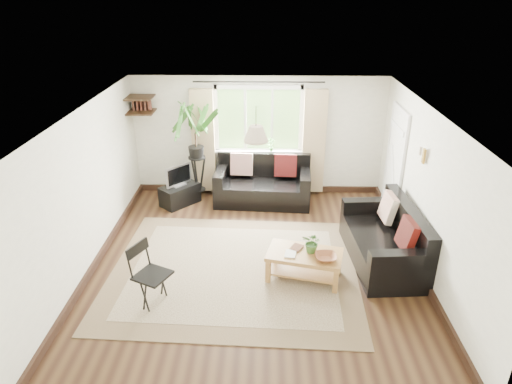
{
  "coord_description": "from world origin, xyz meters",
  "views": [
    {
      "loc": [
        0.15,
        -6.02,
        4.02
      ],
      "look_at": [
        0.0,
        0.4,
        1.05
      ],
      "focal_mm": 32.0,
      "sensor_mm": 36.0,
      "label": 1
    }
  ],
  "objects_px": {
    "sofa_back": "(263,181)",
    "coffee_table": "(304,266)",
    "sofa_right": "(383,237)",
    "palm_stand": "(196,153)",
    "tv_stand": "(180,195)",
    "folding_chair": "(153,276)"
  },
  "relations": [
    {
      "from": "sofa_back",
      "to": "sofa_right",
      "type": "xyz_separation_m",
      "value": [
        1.88,
        -2.1,
        -0.0
      ]
    },
    {
      "from": "palm_stand",
      "to": "sofa_right",
      "type": "bearing_deg",
      "value": -34.44
    },
    {
      "from": "palm_stand",
      "to": "folding_chair",
      "type": "height_order",
      "value": "palm_stand"
    },
    {
      "from": "coffee_table",
      "to": "tv_stand",
      "type": "height_order",
      "value": "coffee_table"
    },
    {
      "from": "tv_stand",
      "to": "folding_chair",
      "type": "bearing_deg",
      "value": -133.84
    },
    {
      "from": "coffee_table",
      "to": "tv_stand",
      "type": "relative_size",
      "value": 1.46
    },
    {
      "from": "sofa_right",
      "to": "palm_stand",
      "type": "xyz_separation_m",
      "value": [
        -3.18,
        2.18,
        0.55
      ]
    },
    {
      "from": "sofa_right",
      "to": "folding_chair",
      "type": "bearing_deg",
      "value": -75.26
    },
    {
      "from": "tv_stand",
      "to": "sofa_back",
      "type": "bearing_deg",
      "value": -42.5
    },
    {
      "from": "coffee_table",
      "to": "folding_chair",
      "type": "xyz_separation_m",
      "value": [
        -2.08,
        -0.64,
        0.22
      ]
    },
    {
      "from": "tv_stand",
      "to": "palm_stand",
      "type": "relative_size",
      "value": 0.37
    },
    {
      "from": "sofa_back",
      "to": "folding_chair",
      "type": "distance_m",
      "value": 3.54
    },
    {
      "from": "palm_stand",
      "to": "folding_chair",
      "type": "bearing_deg",
      "value": -92.57
    },
    {
      "from": "sofa_back",
      "to": "sofa_right",
      "type": "distance_m",
      "value": 2.82
    },
    {
      "from": "tv_stand",
      "to": "palm_stand",
      "type": "xyz_separation_m",
      "value": [
        0.34,
        0.22,
        0.79
      ]
    },
    {
      "from": "folding_chair",
      "to": "coffee_table",
      "type": "bearing_deg",
      "value": -46.82
    },
    {
      "from": "tv_stand",
      "to": "coffee_table",
      "type": "bearing_deg",
      "value": -94.68
    },
    {
      "from": "sofa_right",
      "to": "sofa_back",
      "type": "bearing_deg",
      "value": -142.17
    },
    {
      "from": "sofa_back",
      "to": "coffee_table",
      "type": "bearing_deg",
      "value": -72.6
    },
    {
      "from": "tv_stand",
      "to": "palm_stand",
      "type": "height_order",
      "value": "palm_stand"
    },
    {
      "from": "palm_stand",
      "to": "folding_chair",
      "type": "distance_m",
      "value": 3.36
    },
    {
      "from": "sofa_right",
      "to": "coffee_table",
      "type": "height_order",
      "value": "sofa_right"
    }
  ]
}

